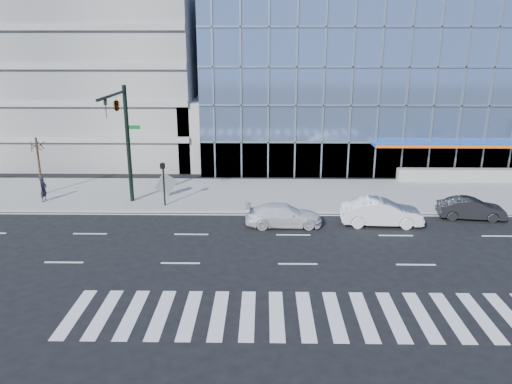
% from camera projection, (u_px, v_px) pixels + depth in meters
% --- Properties ---
extents(ground, '(160.00, 160.00, 0.00)m').
position_uv_depth(ground, '(293.00, 235.00, 29.23)').
color(ground, black).
rests_on(ground, ground).
extents(sidewalk, '(120.00, 8.00, 0.15)m').
position_uv_depth(sidewalk, '(287.00, 194.00, 36.87)').
color(sidewalk, gray).
rests_on(sidewalk, ground).
extents(theatre_building, '(42.00, 26.00, 15.00)m').
position_uv_depth(theatre_building, '(416.00, 76.00, 51.76)').
color(theatre_building, '#6A84B1').
rests_on(theatre_building, ground).
extents(parking_garage, '(24.00, 24.00, 20.00)m').
position_uv_depth(parking_garage, '(88.00, 51.00, 51.55)').
color(parking_garage, gray).
rests_on(parking_garage, ground).
extents(ramp_block, '(6.00, 8.00, 6.00)m').
position_uv_depth(ramp_block, '(218.00, 132.00, 45.69)').
color(ramp_block, gray).
rests_on(ramp_block, ground).
extents(traffic_signal, '(1.14, 5.74, 8.00)m').
position_uv_depth(traffic_signal, '(120.00, 118.00, 32.00)').
color(traffic_signal, black).
rests_on(traffic_signal, sidewalk).
extents(ped_signal_post, '(0.30, 0.33, 3.00)m').
position_uv_depth(ped_signal_post, '(163.00, 177.00, 33.47)').
color(ped_signal_post, black).
rests_on(ped_signal_post, sidewalk).
extents(street_tree_near, '(1.10, 1.10, 4.23)m').
position_uv_depth(street_tree_near, '(37.00, 145.00, 35.60)').
color(street_tree_near, '#332319').
rests_on(street_tree_near, sidewalk).
extents(white_suv, '(4.75, 2.07, 1.36)m').
position_uv_depth(white_suv, '(284.00, 215.00, 30.54)').
color(white_suv, silver).
rests_on(white_suv, ground).
extents(white_sedan, '(5.00, 1.92, 1.63)m').
position_uv_depth(white_sedan, '(381.00, 212.00, 30.64)').
color(white_sedan, white).
rests_on(white_sedan, ground).
extents(dark_sedan, '(4.26, 1.92, 1.36)m').
position_uv_depth(dark_sedan, '(471.00, 209.00, 31.73)').
color(dark_sedan, black).
rests_on(dark_sedan, ground).
extents(pedestrian, '(0.50, 0.68, 1.74)m').
position_uv_depth(pedestrian, '(43.00, 189.00, 34.76)').
color(pedestrian, black).
rests_on(pedestrian, sidewalk).
extents(tilted_panel, '(1.56, 1.04, 1.82)m').
position_uv_depth(tilted_panel, '(166.00, 184.00, 35.80)').
color(tilted_panel, '#9A9A9A').
rests_on(tilted_panel, sidewalk).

